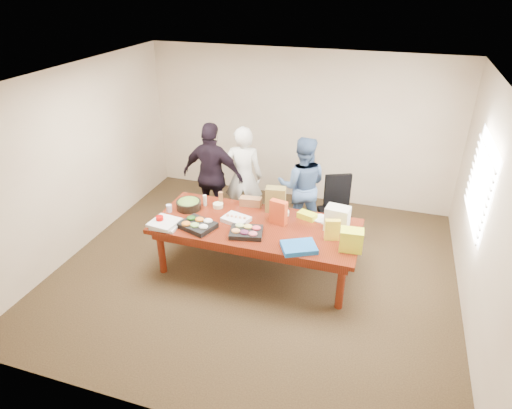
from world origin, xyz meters
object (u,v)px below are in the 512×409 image
(person_right, at_px, (302,186))
(salad_bowl, at_px, (189,205))
(office_chair, at_px, (334,211))
(person_center, at_px, (243,177))
(sheet_cake, at_px, (236,219))
(conference_table, at_px, (256,247))

(person_right, height_order, salad_bowl, person_right)
(office_chair, bearing_deg, person_center, 154.20)
(sheet_cake, bearing_deg, person_right, 78.27)
(office_chair, xyz_separation_m, sheet_cake, (-1.20, -1.18, 0.28))
(office_chair, relative_size, person_center, 0.58)
(conference_table, bearing_deg, office_chair, 52.48)
(conference_table, distance_m, sheet_cake, 0.50)
(person_right, xyz_separation_m, sheet_cake, (-0.65, -1.26, -0.03))
(conference_table, bearing_deg, person_right, 74.23)
(office_chair, relative_size, sheet_cake, 2.82)
(sheet_cake, bearing_deg, person_center, 119.95)
(person_center, bearing_deg, office_chair, 166.19)
(person_right, bearing_deg, sheet_cake, 51.88)
(office_chair, height_order, person_center, person_center)
(sheet_cake, height_order, salad_bowl, salad_bowl)
(conference_table, height_order, sheet_cake, sheet_cake)
(office_chair, distance_m, person_right, 0.64)
(office_chair, relative_size, salad_bowl, 2.75)
(person_right, distance_m, sheet_cake, 1.42)
(conference_table, bearing_deg, sheet_cake, 179.97)
(person_center, relative_size, salad_bowl, 4.73)
(person_center, distance_m, salad_bowl, 1.16)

